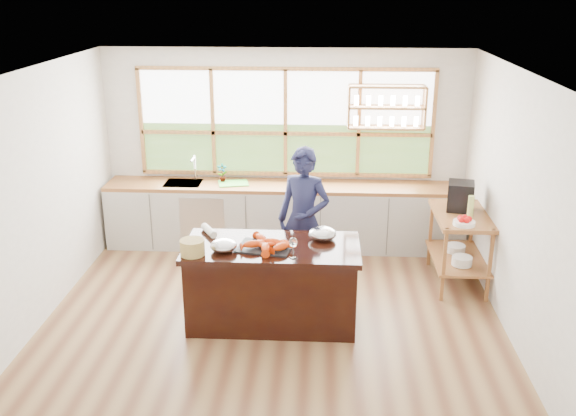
# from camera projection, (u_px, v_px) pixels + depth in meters

# --- Properties ---
(ground_plane) EXTENTS (5.00, 5.00, 0.00)m
(ground_plane) POSITION_uv_depth(u_px,v_px,m) (274.00, 312.00, 7.23)
(ground_plane) COLOR olive
(room_shell) EXTENTS (5.02, 4.52, 2.71)m
(room_shell) POSITION_uv_depth(u_px,v_px,m) (279.00, 150.00, 7.13)
(room_shell) COLOR silver
(room_shell) RESTS_ON ground_plane
(back_counter) EXTENTS (4.90, 0.63, 0.90)m
(back_counter) POSITION_uv_depth(u_px,v_px,m) (283.00, 215.00, 8.91)
(back_counter) COLOR #BAB9B1
(back_counter) RESTS_ON ground_plane
(right_shelf_unit) EXTENTS (0.62, 1.10, 0.90)m
(right_shelf_unit) POSITION_uv_depth(u_px,v_px,m) (460.00, 237.00, 7.75)
(right_shelf_unit) COLOR brown
(right_shelf_unit) RESTS_ON ground_plane
(island) EXTENTS (1.85, 0.90, 0.90)m
(island) POSITION_uv_depth(u_px,v_px,m) (272.00, 284.00, 6.89)
(island) COLOR black
(island) RESTS_ON ground_plane
(cook) EXTENTS (0.74, 0.61, 1.75)m
(cook) POSITION_uv_depth(u_px,v_px,m) (304.00, 220.00, 7.53)
(cook) COLOR #181B3B
(cook) RESTS_ON ground_plane
(potted_plant) EXTENTS (0.15, 0.12, 0.26)m
(potted_plant) POSITION_uv_depth(u_px,v_px,m) (222.00, 173.00, 8.82)
(potted_plant) COLOR slate
(potted_plant) RESTS_ON back_counter
(cutting_board) EXTENTS (0.46, 0.38, 0.01)m
(cutting_board) POSITION_uv_depth(u_px,v_px,m) (233.00, 183.00, 8.79)
(cutting_board) COLOR #53C340
(cutting_board) RESTS_ON back_counter
(espresso_machine) EXTENTS (0.36, 0.38, 0.35)m
(espresso_machine) POSITION_uv_depth(u_px,v_px,m) (460.00, 196.00, 7.74)
(espresso_machine) COLOR black
(espresso_machine) RESTS_ON right_shelf_unit
(wine_bottle) EXTENTS (0.08, 0.08, 0.29)m
(wine_bottle) POSITION_uv_depth(u_px,v_px,m) (471.00, 208.00, 7.42)
(wine_bottle) COLOR #B6C961
(wine_bottle) RESTS_ON right_shelf_unit
(fruit_bowl) EXTENTS (0.25, 0.25, 0.11)m
(fruit_bowl) POSITION_uv_depth(u_px,v_px,m) (464.00, 222.00, 7.29)
(fruit_bowl) COLOR white
(fruit_bowl) RESTS_ON right_shelf_unit
(slate_board) EXTENTS (0.61, 0.49, 0.02)m
(slate_board) POSITION_uv_depth(u_px,v_px,m) (265.00, 247.00, 6.68)
(slate_board) COLOR black
(slate_board) RESTS_ON island
(lobster_pile) EXTENTS (0.52, 0.48, 0.08)m
(lobster_pile) POSITION_uv_depth(u_px,v_px,m) (267.00, 244.00, 6.63)
(lobster_pile) COLOR red
(lobster_pile) RESTS_ON slate_board
(mixing_bowl_left) EXTENTS (0.28, 0.28, 0.13)m
(mixing_bowl_left) POSITION_uv_depth(u_px,v_px,m) (224.00, 246.00, 6.59)
(mixing_bowl_left) COLOR #B0B2B7
(mixing_bowl_left) RESTS_ON island
(mixing_bowl_right) EXTENTS (0.30, 0.30, 0.14)m
(mixing_bowl_right) POSITION_uv_depth(u_px,v_px,m) (322.00, 234.00, 6.89)
(mixing_bowl_right) COLOR #B0B2B7
(mixing_bowl_right) RESTS_ON island
(wine_glass) EXTENTS (0.08, 0.08, 0.22)m
(wine_glass) POSITION_uv_depth(u_px,v_px,m) (293.00, 243.00, 6.39)
(wine_glass) COLOR white
(wine_glass) RESTS_ON island
(wicker_basket) EXTENTS (0.25, 0.25, 0.16)m
(wicker_basket) POSITION_uv_depth(u_px,v_px,m) (192.00, 247.00, 6.49)
(wicker_basket) COLOR #A8914B
(wicker_basket) RESTS_ON island
(parchment_roll) EXTENTS (0.22, 0.30, 0.08)m
(parchment_roll) POSITION_uv_depth(u_px,v_px,m) (209.00, 231.00, 7.04)
(parchment_roll) COLOR white
(parchment_roll) RESTS_ON island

